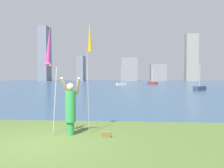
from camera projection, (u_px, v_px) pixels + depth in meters
ground at (117, 85)px, 57.66m from camera, size 120.00×138.00×0.12m
person at (70, 107)px, 8.00m from camera, size 0.74×0.54×2.01m
kite_flag_left at (49, 47)px, 7.57m from camera, size 0.16×1.04×3.76m
kite_flag_right at (90, 39)px, 8.40m from camera, size 0.16×0.70×4.06m
bag at (106, 134)px, 7.70m from camera, size 0.29×0.14×0.18m
sailboat_0 at (121, 84)px, 55.41m from camera, size 2.55×2.28×4.57m
sailboat_1 at (200, 88)px, 33.91m from camera, size 2.45×2.65×3.79m
sailboat_4 at (152, 83)px, 60.29m from camera, size 2.66×2.90×4.26m
skyline_tower_0 at (45, 54)px, 110.27m from camera, size 4.23×7.32×25.95m
skyline_tower_1 at (81, 68)px, 113.01m from camera, size 3.15×6.96×12.15m
skyline_tower_2 at (130, 69)px, 109.75m from camera, size 7.43×5.63×11.02m
skyline_tower_3 at (158, 73)px, 108.37m from camera, size 7.24×6.55×7.73m
skyline_tower_4 at (191, 58)px, 106.47m from camera, size 5.50×4.64×21.71m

